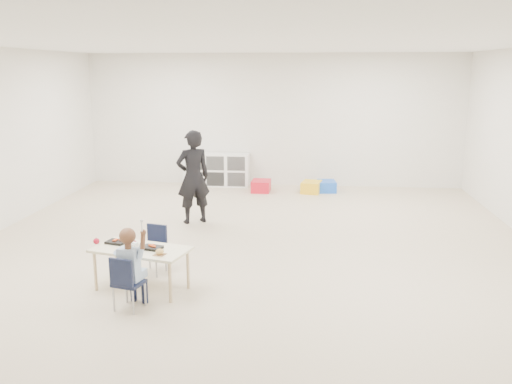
# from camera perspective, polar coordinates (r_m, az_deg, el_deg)

# --- Properties ---
(room) EXTENTS (9.00, 9.02, 2.80)m
(room) POSITION_cam_1_polar(r_m,az_deg,el_deg) (7.19, -0.64, 4.31)
(room) COLOR beige
(room) RESTS_ON ground
(table) EXTENTS (1.18, 0.79, 0.49)m
(table) POSITION_cam_1_polar(r_m,az_deg,el_deg) (6.34, -11.93, -7.89)
(table) COLOR beige
(table) RESTS_ON ground
(chair_near) EXTENTS (0.34, 0.33, 0.59)m
(chair_near) POSITION_cam_1_polar(r_m,az_deg,el_deg) (5.87, -13.24, -9.21)
(chair_near) COLOR black
(chair_near) RESTS_ON ground
(chair_far) EXTENTS (0.34, 0.33, 0.59)m
(chair_far) POSITION_cam_1_polar(r_m,az_deg,el_deg) (6.79, -10.85, -6.03)
(chair_far) COLOR black
(chair_far) RESTS_ON ground
(child) EXTENTS (0.48, 0.48, 0.93)m
(child) POSITION_cam_1_polar(r_m,az_deg,el_deg) (5.80, -13.32, -7.65)
(child) COLOR #A3BDDD
(child) RESTS_ON chair_near
(lunch_tray_near) EXTENTS (0.25, 0.21, 0.03)m
(lunch_tray_near) POSITION_cam_1_polar(r_m,az_deg,el_deg) (6.21, -10.92, -5.78)
(lunch_tray_near) COLOR black
(lunch_tray_near) RESTS_ON table
(lunch_tray_far) EXTENTS (0.25, 0.21, 0.03)m
(lunch_tray_far) POSITION_cam_1_polar(r_m,az_deg,el_deg) (6.50, -14.50, -5.12)
(lunch_tray_far) COLOR black
(lunch_tray_far) RESTS_ON table
(milk_carton) EXTENTS (0.09, 0.09, 0.10)m
(milk_carton) POSITION_cam_1_polar(r_m,az_deg,el_deg) (6.15, -12.69, -5.69)
(milk_carton) COLOR white
(milk_carton) RESTS_ON table
(bread_roll) EXTENTS (0.09, 0.09, 0.07)m
(bread_roll) POSITION_cam_1_polar(r_m,az_deg,el_deg) (6.00, -10.11, -6.22)
(bread_roll) COLOR tan
(bread_roll) RESTS_ON table
(apple_near) EXTENTS (0.07, 0.07, 0.07)m
(apple_near) POSITION_cam_1_polar(r_m,az_deg,el_deg) (6.33, -12.74, -5.30)
(apple_near) COLOR maroon
(apple_near) RESTS_ON table
(apple_far) EXTENTS (0.07, 0.07, 0.07)m
(apple_far) POSITION_cam_1_polar(r_m,az_deg,el_deg) (6.51, -16.46, -4.99)
(apple_far) COLOR maroon
(apple_far) RESTS_ON table
(cubby_shelf) EXTENTS (1.40, 0.40, 0.70)m
(cubby_shelf) POSITION_cam_1_polar(r_m,az_deg,el_deg) (11.71, -4.15, 2.37)
(cubby_shelf) COLOR white
(cubby_shelf) RESTS_ON ground
(adult) EXTENTS (0.66, 0.59, 1.52)m
(adult) POSITION_cam_1_polar(r_m,az_deg,el_deg) (8.82, -6.64, 1.58)
(adult) COLOR black
(adult) RESTS_ON ground
(bin_red) EXTENTS (0.38, 0.48, 0.23)m
(bin_red) POSITION_cam_1_polar(r_m,az_deg,el_deg) (11.15, 0.53, 0.64)
(bin_red) COLOR red
(bin_red) RESTS_ON ground
(bin_yellow) EXTENTS (0.45, 0.53, 0.23)m
(bin_yellow) POSITION_cam_1_polar(r_m,az_deg,el_deg) (11.11, 5.85, 0.52)
(bin_yellow) COLOR yellow
(bin_yellow) RESTS_ON ground
(bin_blue) EXTENTS (0.40, 0.49, 0.22)m
(bin_blue) POSITION_cam_1_polar(r_m,az_deg,el_deg) (11.26, 7.45, 0.62)
(bin_blue) COLOR blue
(bin_blue) RESTS_ON ground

